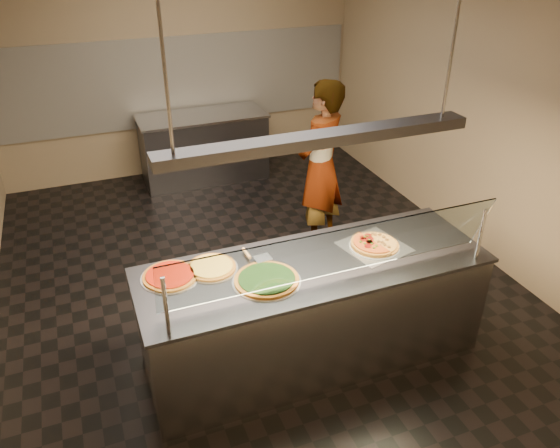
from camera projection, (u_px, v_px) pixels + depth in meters
name	position (u px, v px, depth m)	size (l,w,h in m)	color
ground	(252.00, 274.00, 5.75)	(5.00, 6.00, 0.02)	black
wall_back	(178.00, 66.00, 7.45)	(5.00, 0.02, 3.00)	#948060
wall_front	(449.00, 349.00, 2.57)	(5.00, 0.02, 3.00)	#948060
wall_right	(471.00, 108.00, 5.81)	(0.02, 6.00, 3.00)	#948060
tile_band	(180.00, 81.00, 7.53)	(4.90, 0.02, 1.20)	silver
serving_counter	(313.00, 311.00, 4.46)	(2.76, 0.94, 0.93)	#B7B7BC
sneeze_guard	(336.00, 254.00, 3.81)	(2.52, 0.18, 0.54)	#B7B7BC
perforated_tray	(374.00, 246.00, 4.45)	(0.56, 0.56, 0.01)	silver
half_pizza_pepperoni	(364.00, 245.00, 4.40)	(0.27, 0.42, 0.05)	brown
half_pizza_sausage	(384.00, 241.00, 4.47)	(0.27, 0.42, 0.04)	brown
pizza_spinach	(266.00, 279.00, 4.02)	(0.51, 0.51, 0.03)	silver
pizza_cheese	(211.00, 267.00, 4.16)	(0.40, 0.40, 0.03)	silver
pizza_tomato	(170.00, 275.00, 4.06)	(0.44, 0.44, 0.03)	silver
pizza_spatula	(253.00, 255.00, 4.29)	(0.18, 0.23, 0.02)	#B7B7BC
prep_table	(204.00, 147.00, 7.64)	(1.73, 0.74, 0.93)	#404046
worker	(321.00, 167.00, 5.83)	(0.69, 0.45, 1.88)	#403C46
heat_lamp_housing	(319.00, 139.00, 3.73)	(2.30, 0.18, 0.08)	#404046
lamp_rod_left	(165.00, 72.00, 3.14)	(0.02, 0.02, 1.01)	#B7B7BC
lamp_rod_right	(453.00, 46.00, 3.78)	(0.02, 0.02, 1.01)	#B7B7BC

